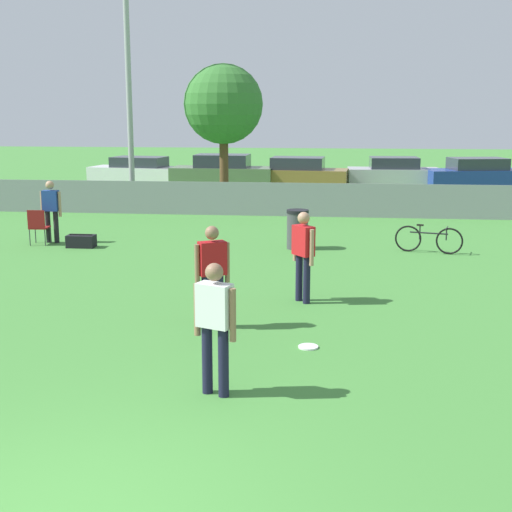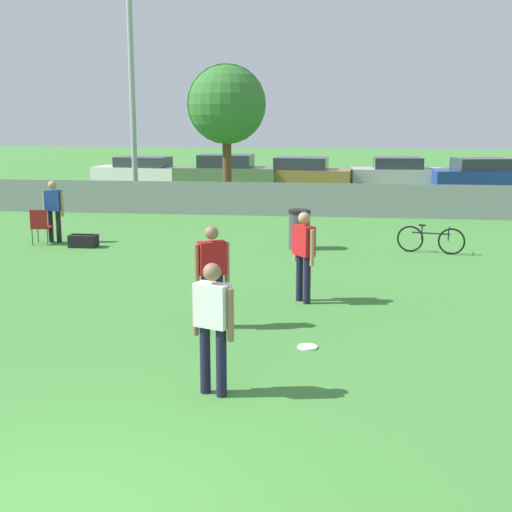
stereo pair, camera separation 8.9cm
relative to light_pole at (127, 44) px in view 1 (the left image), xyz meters
name	(u,v)px [view 1 (the left image)]	position (x,y,z in m)	size (l,w,h in m)	color
fence_backline	(265,199)	(4.97, -1.68, -5.08)	(21.45, 0.07, 1.21)	gray
light_pole	(127,44)	(0.00, 0.00, 0.00)	(0.90, 0.36, 9.69)	#9E9EA3
tree_near_pole	(223,105)	(3.19, 0.86, -2.03)	(2.84, 2.84, 5.04)	brown
player_receiver_white	(215,319)	(5.86, -16.67, -4.67)	(0.55, 0.36, 1.65)	#191933
player_thrower_red	(303,250)	(6.71, -12.25, -4.67)	(0.44, 0.47, 1.65)	#191933
player_defender_red	(212,269)	(5.35, -13.96, -4.67)	(0.52, 0.40, 1.65)	#191933
spectator_in_blue	(51,207)	(-0.12, -7.08, -4.69)	(0.56, 0.24, 1.63)	black
frisbee_disc	(308,347)	(6.92, -14.79, -5.61)	(0.30, 0.30, 0.03)	white
folding_chair_sideline	(38,225)	(-0.34, -7.45, -5.10)	(0.47, 0.47, 0.92)	#333338
bicycle_sideline	(429,239)	(9.54, -7.38, -5.29)	(1.60, 0.54, 0.70)	black
trash_bin	(297,229)	(6.33, -7.20, -5.13)	(0.55, 0.55, 0.98)	#3F3F44
gear_bag_sideline	(81,241)	(0.86, -7.63, -5.47)	(0.70, 0.38, 0.34)	black
parked_car_white	(140,171)	(-1.79, 7.36, -4.97)	(4.74, 2.34, 1.30)	black
parked_car_olive	(223,172)	(2.26, 6.33, -4.90)	(4.50, 1.88, 1.50)	black
parked_car_tan	(298,174)	(5.57, 6.49, -4.96)	(4.43, 2.05, 1.40)	black
parked_car_silver	(394,173)	(9.80, 7.59, -4.96)	(4.10, 1.89, 1.36)	black
parked_car_blue	(477,174)	(13.37, 7.32, -4.96)	(4.73, 2.58, 1.37)	black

